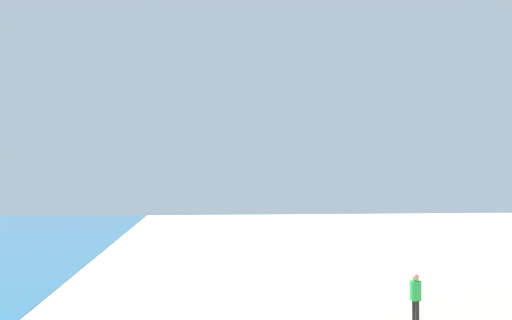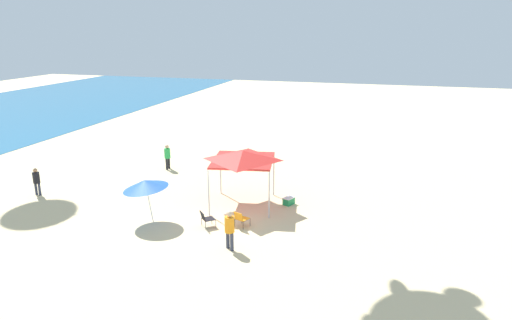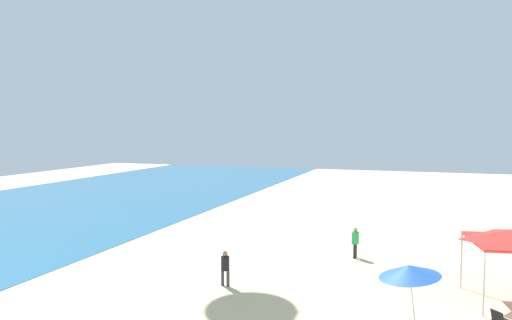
% 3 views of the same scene
% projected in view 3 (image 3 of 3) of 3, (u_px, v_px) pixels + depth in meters
% --- Properties ---
extents(beach_umbrella, '(2.23, 2.23, 2.33)m').
position_uv_depth(beach_umbrella, '(409.00, 271.00, 17.46)').
color(beach_umbrella, silver).
rests_on(beach_umbrella, ground).
extents(folding_chair_right_of_tent, '(0.80, 0.81, 0.82)m').
position_uv_depth(folding_chair_right_of_tent, '(501.00, 319.00, 16.73)').
color(folding_chair_right_of_tent, black).
rests_on(folding_chair_right_of_tent, ground).
extents(person_watching_sky, '(0.45, 0.40, 1.68)m').
position_uv_depth(person_watching_sky, '(355.00, 240.00, 26.25)').
color(person_watching_sky, black).
rests_on(person_watching_sky, ground).
extents(person_beachcomber, '(0.38, 0.42, 1.58)m').
position_uv_depth(person_beachcomber, '(225.00, 266.00, 21.61)').
color(person_beachcomber, '#33384C').
rests_on(person_beachcomber, ground).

